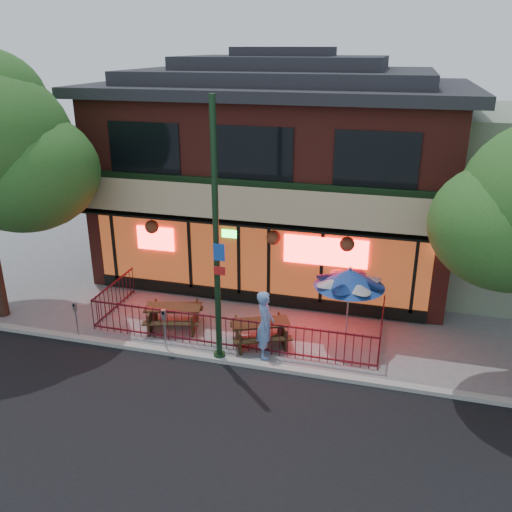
# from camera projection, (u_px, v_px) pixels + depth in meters

# --- Properties ---
(ground) EXTENTS (80.00, 80.00, 0.00)m
(ground) POSITION_uv_depth(u_px,v_px,m) (224.00, 352.00, 15.18)
(ground) COLOR gray
(ground) RESTS_ON ground
(curb) EXTENTS (80.00, 0.25, 0.12)m
(curb) POSITION_uv_depth(u_px,v_px,m) (218.00, 359.00, 14.71)
(curb) COLOR #999993
(curb) RESTS_ON ground
(restaurant_building) EXTENTS (12.96, 9.49, 8.05)m
(restaurant_building) POSITION_uv_depth(u_px,v_px,m) (282.00, 158.00, 20.08)
(restaurant_building) COLOR maroon
(restaurant_building) RESTS_ON ground
(patio_fence) EXTENTS (8.44, 2.62, 1.00)m
(patio_fence) POSITION_uv_depth(u_px,v_px,m) (229.00, 323.00, 15.41)
(patio_fence) COLOR #4B1019
(patio_fence) RESTS_ON ground
(street_light) EXTENTS (0.43, 0.32, 7.00)m
(street_light) POSITION_uv_depth(u_px,v_px,m) (217.00, 252.00, 13.68)
(street_light) COLOR black
(street_light) RESTS_ON ground
(picnic_table_left) EXTENTS (1.91, 1.62, 0.71)m
(picnic_table_left) POSITION_uv_depth(u_px,v_px,m) (173.00, 314.00, 16.32)
(picnic_table_left) COLOR #342413
(picnic_table_left) RESTS_ON ground
(picnic_table_right) EXTENTS (2.00, 1.80, 0.70)m
(picnic_table_right) POSITION_uv_depth(u_px,v_px,m) (260.00, 329.00, 15.44)
(picnic_table_right) COLOR #2F2010
(picnic_table_right) RESTS_ON ground
(patio_umbrella) EXTENTS (1.99, 2.00, 2.28)m
(patio_umbrella) POSITION_uv_depth(u_px,v_px,m) (350.00, 278.00, 15.16)
(patio_umbrella) COLOR gray
(patio_umbrella) RESTS_ON ground
(pedestrian) EXTENTS (0.62, 0.80, 1.95)m
(pedestrian) POSITION_uv_depth(u_px,v_px,m) (265.00, 324.00, 14.64)
(pedestrian) COLOR #658CCB
(pedestrian) RESTS_ON ground
(parking_meter_near) EXTENTS (0.12, 0.10, 1.30)m
(parking_meter_near) POSITION_uv_depth(u_px,v_px,m) (164.00, 323.00, 14.89)
(parking_meter_near) COLOR gray
(parking_meter_near) RESTS_ON ground
(parking_meter_far) EXTENTS (0.12, 0.11, 1.16)m
(parking_meter_far) POSITION_uv_depth(u_px,v_px,m) (76.00, 314.00, 15.60)
(parking_meter_far) COLOR gray
(parking_meter_far) RESTS_ON ground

